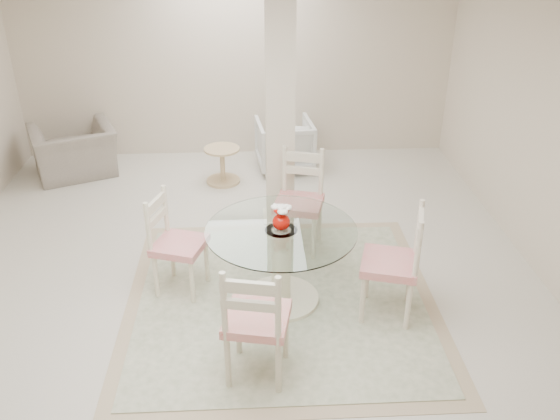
{
  "coord_description": "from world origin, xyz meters",
  "views": [
    {
      "loc": [
        0.19,
        -4.63,
        3.32
      ],
      "look_at": [
        0.43,
        0.02,
        0.85
      ],
      "focal_mm": 38.0,
      "sensor_mm": 36.0,
      "label": 1
    }
  ],
  "objects_px": {
    "dining_chair_west": "(172,236)",
    "side_table": "(223,166)",
    "recliner_taupe": "(74,151)",
    "column": "(280,111)",
    "armchair_white": "(285,144)",
    "dining_table": "(281,266)",
    "dining_chair_south": "(255,315)",
    "red_vase": "(281,218)",
    "dining_chair_north": "(300,193)",
    "dining_chair_east": "(400,256)"
  },
  "relations": [
    {
      "from": "dining_chair_west",
      "to": "side_table",
      "type": "bearing_deg",
      "value": 9.43
    },
    {
      "from": "dining_chair_west",
      "to": "recliner_taupe",
      "type": "bearing_deg",
      "value": 48.62
    },
    {
      "from": "column",
      "to": "armchair_white",
      "type": "relative_size",
      "value": 3.59
    },
    {
      "from": "dining_table",
      "to": "recliner_taupe",
      "type": "xyz_separation_m",
      "value": [
        -2.59,
        2.99,
        -0.06
      ]
    },
    {
      "from": "dining_chair_south",
      "to": "recliner_taupe",
      "type": "bearing_deg",
      "value": -48.13
    },
    {
      "from": "red_vase",
      "to": "recliner_taupe",
      "type": "xyz_separation_m",
      "value": [
        -2.59,
        2.99,
        -0.55
      ]
    },
    {
      "from": "dining_table",
      "to": "side_table",
      "type": "height_order",
      "value": "dining_table"
    },
    {
      "from": "dining_table",
      "to": "red_vase",
      "type": "height_order",
      "value": "red_vase"
    },
    {
      "from": "red_vase",
      "to": "side_table",
      "type": "bearing_deg",
      "value": 103.26
    },
    {
      "from": "dining_chair_north",
      "to": "dining_chair_south",
      "type": "relative_size",
      "value": 1.0
    },
    {
      "from": "dining_table",
      "to": "armchair_white",
      "type": "distance_m",
      "value": 3.08
    },
    {
      "from": "dining_chair_north",
      "to": "dining_chair_south",
      "type": "xyz_separation_m",
      "value": [
        -0.5,
        -1.99,
        -0.0
      ]
    },
    {
      "from": "column",
      "to": "recliner_taupe",
      "type": "distance_m",
      "value": 3.22
    },
    {
      "from": "column",
      "to": "dining_chair_south",
      "type": "bearing_deg",
      "value": -97.2
    },
    {
      "from": "dining_table",
      "to": "side_table",
      "type": "bearing_deg",
      "value": 103.25
    },
    {
      "from": "dining_chair_north",
      "to": "red_vase",
      "type": "bearing_deg",
      "value": -89.28
    },
    {
      "from": "dining_chair_south",
      "to": "dining_chair_north",
      "type": "bearing_deg",
      "value": -92.66
    },
    {
      "from": "recliner_taupe",
      "to": "dining_chair_north",
      "type": "bearing_deg",
      "value": 121.7
    },
    {
      "from": "dining_chair_west",
      "to": "armchair_white",
      "type": "xyz_separation_m",
      "value": [
        1.2,
        2.82,
        -0.23
      ]
    },
    {
      "from": "dining_chair_west",
      "to": "dining_chair_south",
      "type": "height_order",
      "value": "dining_chair_south"
    },
    {
      "from": "dining_table",
      "to": "dining_chair_east",
      "type": "relative_size",
      "value": 1.12
    },
    {
      "from": "dining_chair_south",
      "to": "armchair_white",
      "type": "bearing_deg",
      "value": -85.08
    },
    {
      "from": "column",
      "to": "red_vase",
      "type": "distance_m",
      "value": 1.55
    },
    {
      "from": "armchair_white",
      "to": "dining_chair_south",
      "type": "bearing_deg",
      "value": 77.03
    },
    {
      "from": "dining_chair_south",
      "to": "armchair_white",
      "type": "relative_size",
      "value": 1.56
    },
    {
      "from": "dining_chair_north",
      "to": "recliner_taupe",
      "type": "bearing_deg",
      "value": 159.84
    },
    {
      "from": "side_table",
      "to": "dining_chair_west",
      "type": "bearing_deg",
      "value": -98.77
    },
    {
      "from": "dining_chair_west",
      "to": "column",
      "type": "bearing_deg",
      "value": -22.61
    },
    {
      "from": "red_vase",
      "to": "side_table",
      "type": "xyz_separation_m",
      "value": [
        -0.62,
        2.64,
        -0.66
      ]
    },
    {
      "from": "dining_chair_north",
      "to": "side_table",
      "type": "bearing_deg",
      "value": 132.78
    },
    {
      "from": "side_table",
      "to": "dining_chair_south",
      "type": "bearing_deg",
      "value": -84.11
    },
    {
      "from": "recliner_taupe",
      "to": "dining_table",
      "type": "bearing_deg",
      "value": 107.66
    },
    {
      "from": "dining_chair_north",
      "to": "dining_chair_west",
      "type": "height_order",
      "value": "dining_chair_north"
    },
    {
      "from": "dining_chair_east",
      "to": "side_table",
      "type": "distance_m",
      "value": 3.34
    },
    {
      "from": "red_vase",
      "to": "dining_chair_north",
      "type": "xyz_separation_m",
      "value": [
        0.25,
        1.0,
        -0.26
      ]
    },
    {
      "from": "dining_chair_east",
      "to": "recliner_taupe",
      "type": "height_order",
      "value": "dining_chair_east"
    },
    {
      "from": "dining_chair_east",
      "to": "dining_chair_north",
      "type": "bearing_deg",
      "value": -133.23
    },
    {
      "from": "column",
      "to": "dining_chair_north",
      "type": "relative_size",
      "value": 2.29
    },
    {
      "from": "dining_chair_south",
      "to": "recliner_taupe",
      "type": "xyz_separation_m",
      "value": [
        -2.35,
        3.98,
        -0.28
      ]
    },
    {
      "from": "dining_chair_south",
      "to": "side_table",
      "type": "distance_m",
      "value": 3.67
    },
    {
      "from": "dining_chair_east",
      "to": "red_vase",
      "type": "bearing_deg",
      "value": -88.28
    },
    {
      "from": "dining_table",
      "to": "red_vase",
      "type": "distance_m",
      "value": 0.49
    },
    {
      "from": "dining_chair_north",
      "to": "dining_chair_south",
      "type": "height_order",
      "value": "dining_chair_north"
    },
    {
      "from": "red_vase",
      "to": "dining_chair_west",
      "type": "distance_m",
      "value": 1.07
    },
    {
      "from": "dining_chair_east",
      "to": "dining_chair_south",
      "type": "xyz_separation_m",
      "value": [
        -1.24,
        -0.74,
        -0.0
      ]
    },
    {
      "from": "dining_chair_west",
      "to": "dining_table",
      "type": "bearing_deg",
      "value": -86.17
    },
    {
      "from": "column",
      "to": "dining_chair_west",
      "type": "bearing_deg",
      "value": -130.81
    },
    {
      "from": "column",
      "to": "dining_table",
      "type": "height_order",
      "value": "column"
    },
    {
      "from": "dining_chair_south",
      "to": "side_table",
      "type": "relative_size",
      "value": 2.46
    },
    {
      "from": "dining_chair_east",
      "to": "dining_chair_north",
      "type": "xyz_separation_m",
      "value": [
        -0.74,
        1.25,
        -0.0
      ]
    }
  ]
}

